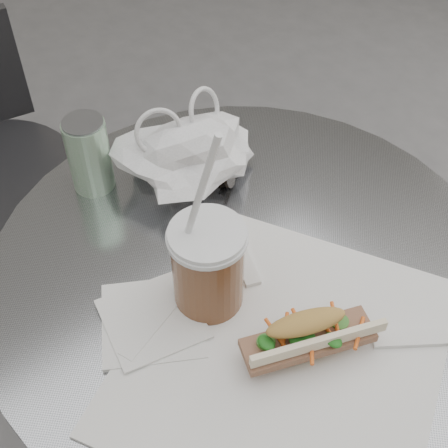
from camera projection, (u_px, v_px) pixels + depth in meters
cafe_table at (241, 360)px, 1.11m from camera, size 0.76×0.76×0.74m
sandwich_paper at (284, 354)px, 0.81m from camera, size 0.55×0.54×0.00m
banh_mi at (307, 336)px, 0.78m from camera, size 0.22×0.15×0.07m
iced_coffee at (208, 266)px, 0.81m from camera, size 0.10×0.10×0.30m
sunglasses at (233, 166)px, 1.03m from camera, size 0.09×0.07×0.04m
plastic_bag at (191, 155)px, 0.99m from camera, size 0.22×0.17×0.11m
napkin_stack at (153, 320)px, 0.84m from camera, size 0.18×0.18×0.01m
drink_can at (89, 154)px, 0.98m from camera, size 0.07×0.07×0.13m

